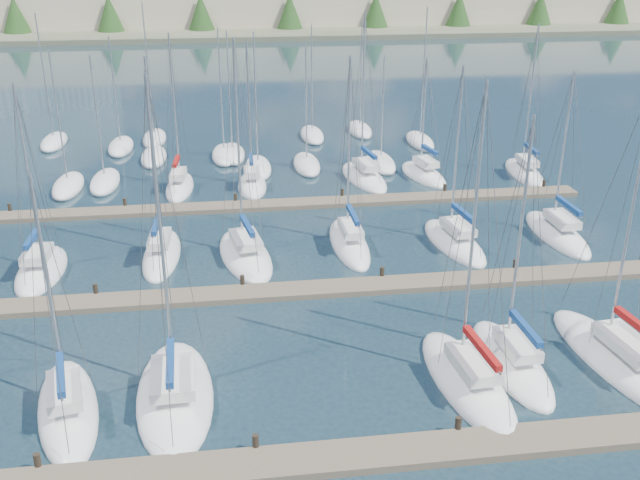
{
  "coord_description": "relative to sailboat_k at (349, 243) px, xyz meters",
  "views": [
    {
      "loc": [
        -4.54,
        -19.2,
        18.22
      ],
      "look_at": [
        0.0,
        14.0,
        4.0
      ],
      "focal_mm": 40.0,
      "sensor_mm": 36.0,
      "label": 1
    }
  ],
  "objects": [
    {
      "name": "sailboat_d",
      "position": [
        2.49,
        -15.92,
        -0.01
      ],
      "size": [
        3.37,
        8.81,
        14.03
      ],
      "rotation": [
        0.0,
        0.0,
        0.08
      ],
      "color": "white",
      "rests_on": "ground"
    },
    {
      "name": "sailboat_h",
      "position": [
        -18.72,
        -1.52,
        -0.01
      ],
      "size": [
        2.76,
        6.92,
        11.8
      ],
      "rotation": [
        0.0,
        0.0,
        -0.02
      ],
      "color": "white",
      "rests_on": "ground"
    },
    {
      "name": "dock_far",
      "position": [
        -3.02,
        7.85,
        -0.04
      ],
      "size": [
        44.0,
        1.93,
        1.1
      ],
      "color": "#6B5E4C",
      "rests_on": "ground"
    },
    {
      "name": "dock_mid",
      "position": [
        -3.02,
        -6.15,
        -0.04
      ],
      "size": [
        44.0,
        1.93,
        1.1
      ],
      "color": "#6B5E4C",
      "rests_on": "ground"
    },
    {
      "name": "sailboat_e",
      "position": [
        5.01,
        -14.75,
        -0.01
      ],
      "size": [
        2.62,
        7.71,
        12.35
      ],
      "rotation": [
        0.0,
        0.0,
        0.02
      ],
      "color": "white",
      "rests_on": "ground"
    },
    {
      "name": "sailboat_n",
      "position": [
        -11.3,
        12.9,
        0.01
      ],
      "size": [
        2.49,
        6.95,
        12.61
      ],
      "rotation": [
        0.0,
        0.0,
        -0.06
      ],
      "color": "white",
      "rests_on": "ground"
    },
    {
      "name": "sailboat_o",
      "position": [
        -5.63,
        12.53,
        0.01
      ],
      "size": [
        2.42,
        6.25,
        11.97
      ],
      "rotation": [
        0.0,
        0.0,
        -0.03
      ],
      "color": "white",
      "rests_on": "ground"
    },
    {
      "name": "sailboat_i",
      "position": [
        -11.83,
        -0.14,
        0.01
      ],
      "size": [
        2.54,
        7.85,
        12.85
      ],
      "rotation": [
        0.0,
        0.0,
        -0.04
      ],
      "color": "white",
      "rests_on": "ground"
    },
    {
      "name": "sailboat_j",
      "position": [
        -6.69,
        -0.93,
        -0.01
      ],
      "size": [
        4.17,
        8.65,
        13.91
      ],
      "rotation": [
        0.0,
        0.0,
        0.16
      ],
      "color": "white",
      "rests_on": "ground"
    },
    {
      "name": "sailboat_k",
      "position": [
        0.0,
        0.0,
        0.0
      ],
      "size": [
        2.29,
        8.24,
        12.62
      ],
      "rotation": [
        0.0,
        0.0,
        0.01
      ],
      "color": "white",
      "rests_on": "ground"
    },
    {
      "name": "distant_boats",
      "position": [
        -7.36,
        21.6,
        0.1
      ],
      "size": [
        36.93,
        20.75,
        13.3
      ],
      "color": "#9EA0A5",
      "rests_on": "ground"
    },
    {
      "name": "sailboat_r",
      "position": [
        17.07,
        12.67,
        0.0
      ],
      "size": [
        2.92,
        7.94,
        12.87
      ],
      "rotation": [
        0.0,
        0.0,
        -0.08
      ],
      "color": "white",
      "rests_on": "ground"
    },
    {
      "name": "sailboat_b",
      "position": [
        -14.64,
        -15.69,
        -0.02
      ],
      "size": [
        4.01,
        8.13,
        10.97
      ],
      "rotation": [
        0.0,
        0.0,
        0.21
      ],
      "color": "white",
      "rests_on": "ground"
    },
    {
      "name": "sailboat_f",
      "position": [
        9.96,
        -15.25,
        -0.01
      ],
      "size": [
        3.84,
        10.17,
        13.98
      ],
      "rotation": [
        0.0,
        0.0,
        0.11
      ],
      "color": "white",
      "rests_on": "ground"
    },
    {
      "name": "sailboat_m",
      "position": [
        13.94,
        -0.29,
        -0.01
      ],
      "size": [
        2.58,
        8.2,
        11.53
      ],
      "rotation": [
        0.0,
        0.0,
        0.01
      ],
      "color": "white",
      "rests_on": "ground"
    },
    {
      "name": "sailboat_l",
      "position": [
        6.75,
        -0.73,
        -0.01
      ],
      "size": [
        3.41,
        8.08,
        12.02
      ],
      "rotation": [
        0.0,
        0.0,
        0.11
      ],
      "color": "white",
      "rests_on": "ground"
    },
    {
      "name": "sailboat_c",
      "position": [
        -10.27,
        -15.26,
        -0.01
      ],
      "size": [
        3.66,
        8.9,
        14.46
      ],
      "rotation": [
        0.0,
        0.0,
        0.04
      ],
      "color": "white",
      "rests_on": "ground"
    },
    {
      "name": "ground",
      "position": [
        -3.02,
        37.83,
        -0.19
      ],
      "size": [
        400.0,
        400.0,
        0.0
      ],
      "primitive_type": "plane",
      "color": "#203540",
      "rests_on": "ground"
    },
    {
      "name": "sailboat_q",
      "position": [
        8.6,
        13.38,
        -0.01
      ],
      "size": [
        3.57,
        7.23,
        10.35
      ],
      "rotation": [
        0.0,
        0.0,
        0.17
      ],
      "color": "white",
      "rests_on": "ground"
    },
    {
      "name": "sailboat_p",
      "position": [
        3.58,
        13.38,
        -0.01
      ],
      "size": [
        3.79,
        8.45,
        13.83
      ],
      "rotation": [
        0.0,
        0.0,
        0.13
      ],
      "color": "white",
      "rests_on": "ground"
    },
    {
      "name": "dock_near",
      "position": [
        -3.02,
        -20.15,
        -0.04
      ],
      "size": [
        44.0,
        1.93,
        1.1
      ],
      "color": "#6B5E4C",
      "rests_on": "ground"
    }
  ]
}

